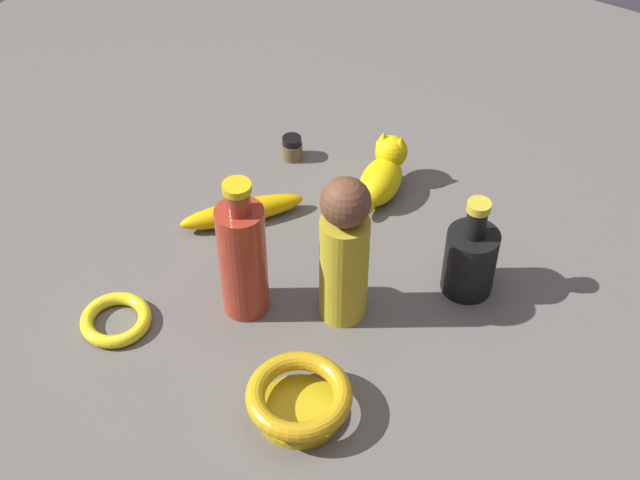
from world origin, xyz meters
TOP-DOWN VIEW (x-y plane):
  - ground at (0.00, 0.00)m, footprint 2.00×2.00m
  - bottle_tall at (-0.09, 0.06)m, footprint 0.06×0.06m
  - bowl at (-0.20, -0.10)m, footprint 0.13×0.13m
  - nail_polish_jar at (0.22, 0.19)m, footprint 0.03×0.03m
  - person_figure_adult at (-0.03, -0.06)m, footprint 0.08×0.08m
  - bottle_short at (0.10, -0.18)m, footprint 0.07×0.07m
  - banana at (0.05, 0.17)m, footprint 0.17×0.15m
  - cat_figurine at (0.22, 0.02)m, footprint 0.14×0.08m
  - bangle at (-0.22, 0.19)m, footprint 0.10×0.10m

SIDE VIEW (x-z plane):
  - ground at x=0.00m, z-range 0.00..0.00m
  - bangle at x=-0.22m, z-range 0.00..0.02m
  - banana at x=0.05m, z-range 0.00..0.04m
  - nail_polish_jar at x=0.22m, z-range 0.00..0.04m
  - bowl at x=-0.20m, z-range 0.01..0.05m
  - cat_figurine at x=0.22m, z-range -0.01..0.08m
  - bottle_short at x=0.10m, z-range -0.02..0.14m
  - bottle_tall at x=-0.09m, z-range -0.02..0.20m
  - person_figure_adult at x=-0.03m, z-range 0.00..0.23m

